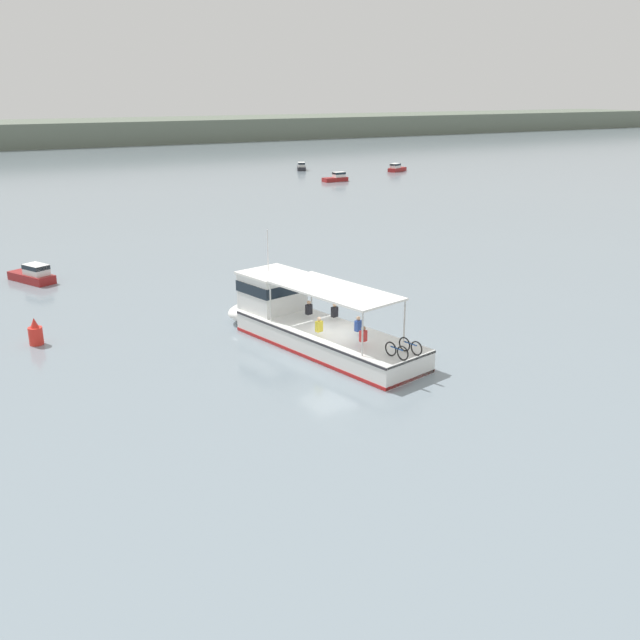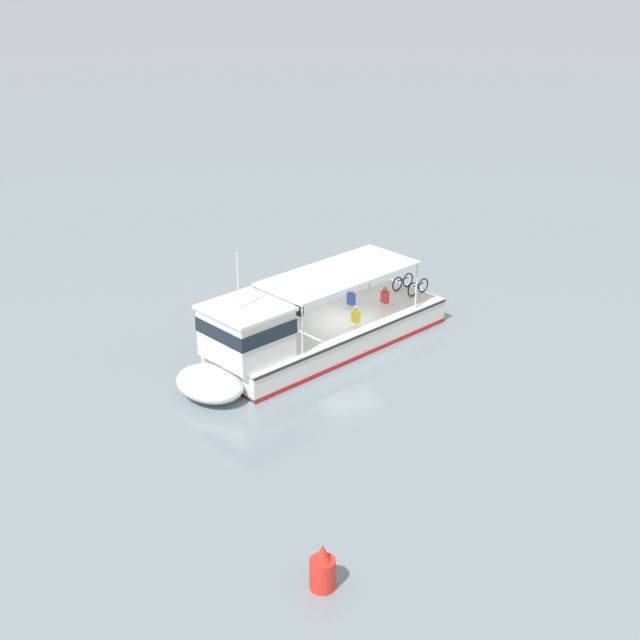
# 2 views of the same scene
# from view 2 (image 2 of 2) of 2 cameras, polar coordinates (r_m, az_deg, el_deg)

# --- Properties ---
(ground_plane) EXTENTS (400.00, 400.00, 0.00)m
(ground_plane) POSITION_cam_2_polar(r_m,az_deg,el_deg) (37.31, 1.63, -1.66)
(ground_plane) COLOR gray
(ferry_main) EXTENTS (5.85, 13.07, 5.32)m
(ferry_main) POSITION_cam_2_polar(r_m,az_deg,el_deg) (35.80, -1.18, -1.01)
(ferry_main) COLOR white
(ferry_main) RESTS_ON ground
(channel_buoy) EXTENTS (0.70, 0.70, 1.40)m
(channel_buoy) POSITION_cam_2_polar(r_m,az_deg,el_deg) (24.49, 0.16, -15.61)
(channel_buoy) COLOR red
(channel_buoy) RESTS_ON ground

